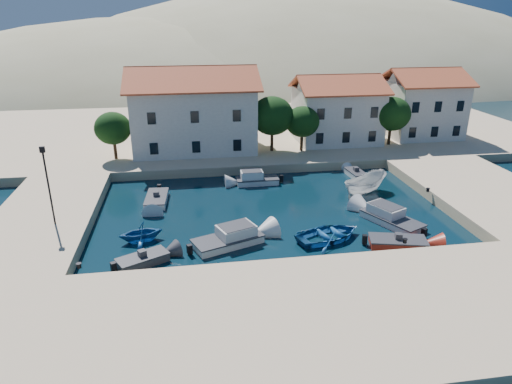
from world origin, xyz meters
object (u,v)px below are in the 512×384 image
at_px(cabin_cruiser_south, 228,239).
at_px(rowboat_south, 329,239).
at_px(building_left, 193,108).
at_px(boat_east, 364,194).
at_px(building_mid, 337,108).
at_px(building_right, 422,102).
at_px(cabin_cruiser_east, 392,219).
at_px(lamppost, 47,178).

height_order(cabin_cruiser_south, rowboat_south, cabin_cruiser_south).
height_order(building_left, boat_east, building_left).
bearing_deg(building_mid, building_right, 4.76).
relative_size(building_right, cabin_cruiser_east, 1.65).
distance_m(building_left, lamppost, 23.10).
height_order(building_mid, building_right, building_right).
relative_size(building_left, cabin_cruiser_south, 2.58).
bearing_deg(cabin_cruiser_east, cabin_cruiser_south, 70.71).
bearing_deg(boat_east, cabin_cruiser_east, 147.49).
xyz_separation_m(lamppost, boat_east, (27.26, 4.78, -4.75)).
bearing_deg(building_mid, boat_east, -97.87).
bearing_deg(building_right, rowboat_south, -128.38).
bearing_deg(cabin_cruiser_south, building_right, 20.96).
distance_m(cabin_cruiser_south, boat_east, 16.44).
bearing_deg(lamppost, building_right, 27.93).
xyz_separation_m(cabin_cruiser_south, boat_east, (14.11, 8.41, -0.48)).
xyz_separation_m(building_left, building_mid, (18.00, 1.00, -0.71)).
distance_m(building_left, cabin_cruiser_east, 27.47).
bearing_deg(building_right, cabin_cruiser_south, -137.89).
relative_size(cabin_cruiser_south, cabin_cruiser_east, 1.00).
bearing_deg(building_right, cabin_cruiser_east, -121.19).
distance_m(building_mid, rowboat_south, 26.88).
xyz_separation_m(building_mid, boat_east, (-2.24, -16.22, -5.22)).
xyz_separation_m(building_right, cabin_cruiser_east, (-14.56, -24.05, -5.00)).
distance_m(building_right, cabin_cruiser_south, 38.55).
bearing_deg(rowboat_south, boat_east, -52.97).
bearing_deg(building_left, building_right, 3.81).
bearing_deg(rowboat_south, building_right, -55.48).
height_order(cabin_cruiser_south, cabin_cruiser_east, same).
height_order(building_left, cabin_cruiser_east, building_left).
bearing_deg(cabin_cruiser_east, lamppost, 59.82).
height_order(cabin_cruiser_south, boat_east, cabin_cruiser_south).
relative_size(lamppost, cabin_cruiser_south, 1.09).
xyz_separation_m(building_right, lamppost, (-41.50, -22.00, -0.72)).
bearing_deg(building_mid, cabin_cruiser_east, -96.34).
relative_size(building_left, rowboat_south, 2.75).
height_order(building_right, cabin_cruiser_east, building_right).
bearing_deg(building_mid, rowboat_south, -108.92).
relative_size(building_left, building_mid, 1.40).
bearing_deg(cabin_cruiser_south, boat_east, 9.64).
relative_size(cabin_cruiser_south, rowboat_south, 1.07).
bearing_deg(boat_east, building_mid, -37.73).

